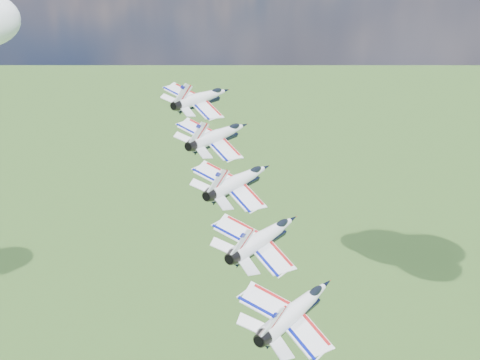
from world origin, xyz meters
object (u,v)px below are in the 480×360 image
Objects in this scene: jet_0 at (203,97)px; jet_2 at (240,180)px; jet_4 at (298,308)px; jet_1 at (220,135)px; jet_3 at (265,236)px.

jet_2 is at bearing -40.47° from jet_0.
jet_0 reaches higher than jet_4.
jet_1 reaches higher than jet_4.
jet_1 reaches higher than jet_3.
jet_3 reaches higher than jet_4.
jet_0 reaches higher than jet_3.
jet_1 is 1.00× the size of jet_2.
jet_3 is at bearing -40.47° from jet_1.
jet_0 is 44.98m from jet_4.
jet_1 is 1.00× the size of jet_4.
jet_1 is at bearing 139.53° from jet_4.
jet_4 is at bearing -40.47° from jet_2.
jet_0 is at bearing 139.53° from jet_3.
jet_0 is 1.00× the size of jet_3.
jet_1 is at bearing 139.53° from jet_3.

